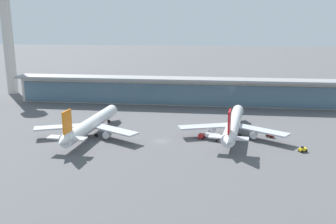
# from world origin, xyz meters

# --- Properties ---
(ground_plane) EXTENTS (1200.00, 1200.00, 0.00)m
(ground_plane) POSITION_xyz_m (0.00, 0.00, 0.00)
(ground_plane) COLOR #515154
(airliner_left_stand) EXTENTS (43.48, 56.68, 15.09)m
(airliner_left_stand) POSITION_xyz_m (-29.36, 3.31, 4.75)
(airliner_left_stand) COLOR white
(airliner_left_stand) RESTS_ON ground
(airliner_centre_stand) EXTENTS (43.23, 56.63, 15.09)m
(airliner_centre_stand) POSITION_xyz_m (27.67, 10.55, 4.75)
(airliner_centre_stand) COLOR white
(airliner_centre_stand) RESTS_ON ground
(service_truck_near_nose_red) EXTENTS (8.87, 4.88, 2.95)m
(service_truck_near_nose_red) POSITION_xyz_m (18.59, 3.23, 1.71)
(service_truck_near_nose_red) COLOR #B21E1E
(service_truck_near_nose_red) RESTS_ON ground
(service_truck_under_wing_red) EXTENTS (3.22, 3.23, 2.05)m
(service_truck_under_wing_red) POSITION_xyz_m (42.13, 9.90, 0.87)
(service_truck_under_wing_red) COLOR #B21E1E
(service_truck_under_wing_red) RESTS_ON ground
(service_truck_mid_apron_yellow) EXTENTS (3.33, 2.88, 2.05)m
(service_truck_mid_apron_yellow) POSITION_xyz_m (51.24, -6.09, 0.87)
(service_truck_mid_apron_yellow) COLOR yellow
(service_truck_mid_apron_yellow) RESTS_ON ground
(terminal_building) EXTENTS (183.60, 12.80, 15.20)m
(terminal_building) POSITION_xyz_m (0.00, 65.18, 7.87)
(terminal_building) COLOR beige
(terminal_building) RESTS_ON ground
(control_tower) EXTENTS (12.00, 12.00, 74.58)m
(control_tower) POSITION_xyz_m (-109.42, 85.42, 40.62)
(control_tower) COLOR beige
(control_tower) RESTS_ON ground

